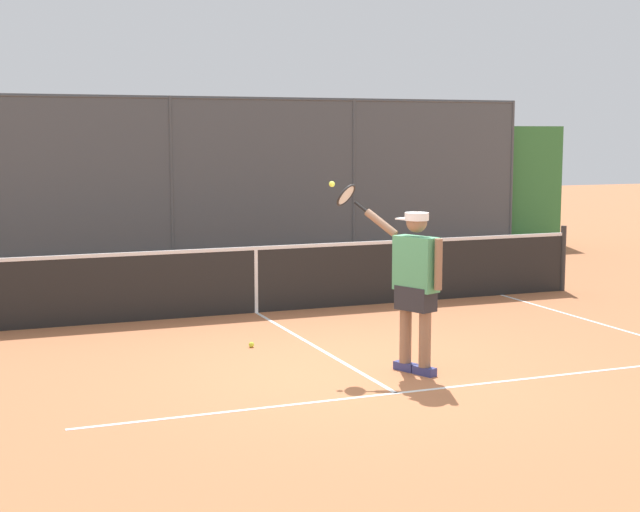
# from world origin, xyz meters

# --- Properties ---
(ground_plane) EXTENTS (60.00, 60.00, 0.00)m
(ground_plane) POSITION_xyz_m (0.00, 0.00, 0.00)
(ground_plane) COLOR #B76B42
(court_line_markings) EXTENTS (8.26, 8.37, 0.01)m
(court_line_markings) POSITION_xyz_m (0.00, 1.27, 0.00)
(court_line_markings) COLOR white
(court_line_markings) RESTS_ON ground
(fence_backdrop) EXTENTS (18.42, 1.37, 3.28)m
(fence_backdrop) POSITION_xyz_m (0.00, -9.69, 1.36)
(fence_backdrop) COLOR #474C51
(fence_backdrop) RESTS_ON ground
(tennis_net) EXTENTS (10.61, 0.09, 1.07)m
(tennis_net) POSITION_xyz_m (0.00, -3.69, 0.49)
(tennis_net) COLOR #2D2D2D
(tennis_net) RESTS_ON ground
(tennis_player) EXTENTS (0.86, 1.25, 2.04)m
(tennis_player) POSITION_xyz_m (-0.54, 0.22, 1.03)
(tennis_player) COLOR navy
(tennis_player) RESTS_ON ground
(tennis_ball_near_net) EXTENTS (0.07, 0.07, 0.07)m
(tennis_ball_near_net) POSITION_xyz_m (0.73, -1.58, 0.03)
(tennis_ball_near_net) COLOR #CCDB33
(tennis_ball_near_net) RESTS_ON ground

